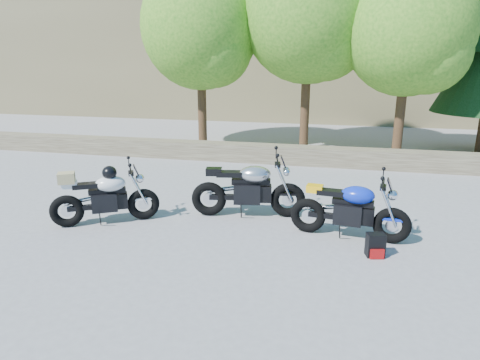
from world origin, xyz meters
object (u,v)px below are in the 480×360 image
Objects in this scene: blue_bike at (350,210)px; white_bike at (104,196)px; silver_bike at (249,190)px; backpack at (375,246)px.

white_bike is at bearing -168.96° from blue_bike.
silver_bike is 1.23× the size of white_bike.
blue_bike is at bearing -25.17° from white_bike.
blue_bike is at bearing 107.15° from backpack.
white_bike is at bearing 162.41° from backpack.
silver_bike is 1.09× the size of blue_bike.
silver_bike is 1.91m from blue_bike.
blue_bike reaches higher than backpack.
white_bike is (-2.43, -0.92, -0.00)m from silver_bike.
blue_bike is (4.24, 0.32, -0.04)m from white_bike.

